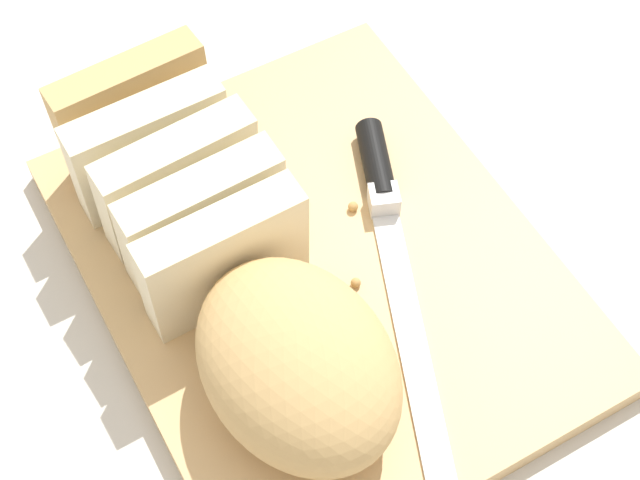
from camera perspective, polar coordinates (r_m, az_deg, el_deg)
ground_plane at (r=0.71m, az=0.00°, el=-2.23°), size 3.00×3.00×0.00m
cutting_board at (r=0.70m, az=0.00°, el=-1.80°), size 0.39×0.31×0.02m
bread_loaf at (r=0.64m, az=-4.83°, el=-2.00°), size 0.34×0.14×0.09m
bread_knife at (r=0.71m, az=3.90°, el=1.62°), size 0.29×0.12×0.02m
crumb_near_knife at (r=0.68m, az=-4.56°, el=-2.35°), size 0.00×0.00×0.00m
crumb_near_loaf at (r=0.71m, az=1.95°, el=1.97°), size 0.01×0.01×0.01m
crumb_stray_left at (r=0.68m, az=2.11°, el=-2.52°), size 0.01×0.01×0.01m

